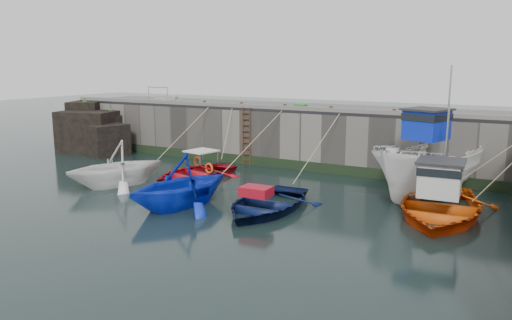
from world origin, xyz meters
The scene contains 24 objects.
ground centered at (0.00, 0.00, 0.00)m, with size 120.00×120.00×0.00m, color black.
quay_back centered at (0.00, 12.50, 1.50)m, with size 30.00×5.00×3.00m, color slate.
road_back centered at (0.00, 12.50, 3.08)m, with size 30.00×5.00×0.16m, color black.
kerb_back centered at (0.00, 10.15, 3.26)m, with size 30.00×0.30×0.20m, color slate.
algae_back centered at (0.00, 9.96, 0.25)m, with size 30.00×0.08×0.50m, color black.
rock_outcrop centered at (-12.92, 9.11, 1.26)m, with size 5.85×4.24×3.41m.
ladder centered at (-2.00, 9.91, 1.59)m, with size 0.51×0.08×3.20m.
boat_near_white centered at (-4.84, 2.77, 0.00)m, with size 3.92×4.55×2.40m, color white.
boat_near_white_rope centered at (-4.84, 7.64, 0.00)m, with size 0.04×5.40×3.10m, color tan, non-canonical shape.
boat_near_blue centered at (-2.64, 5.84, 0.00)m, with size 3.40×4.77×0.99m, color red.
boat_near_blue_rope centered at (-2.64, 9.17, 0.00)m, with size 0.04×3.09×3.10m, color tan, non-canonical shape.
boat_near_blacktrim centered at (-0.11, 1.37, 0.00)m, with size 3.98×4.61×2.43m, color #0D2BCF.
boat_near_blacktrim_rope centered at (-0.11, 6.94, 0.00)m, with size 0.04×6.66×3.10m, color tan, non-canonical shape.
boat_near_navy centered at (3.09, 2.56, 0.00)m, with size 3.64×5.10×1.06m, color #0A1540.
boat_near_navy_rope centered at (3.09, 7.53, 0.00)m, with size 0.04×5.58×3.10m, color tan, non-canonical shape.
boat_far_white centered at (8.22, 7.81, 1.19)m, with size 4.97×7.86×5.84m.
boat_far_orange centered at (9.08, 4.96, 0.41)m, with size 4.79×6.44×4.28m.
fish_crate centered at (1.00, 10.45, 3.31)m, with size 0.63×0.45×0.29m, color #188424.
railing centered at (-8.75, 11.25, 3.36)m, with size 1.60×1.05×1.00m.
bollard_a centered at (-5.00, 10.25, 3.30)m, with size 0.18×0.18×0.28m, color #3F1E0F.
bollard_b centered at (-2.50, 10.25, 3.30)m, with size 0.18×0.18×0.28m, color #3F1E0F.
bollard_c centered at (0.20, 10.25, 3.30)m, with size 0.18×0.18×0.28m, color #3F1E0F.
bollard_d centered at (2.80, 10.25, 3.30)m, with size 0.18×0.18×0.28m, color #3F1E0F.
bollard_e centered at (6.00, 10.25, 3.30)m, with size 0.18×0.18×0.28m, color #3F1E0F.
Camera 1 is at (11.69, -13.88, 5.56)m, focal length 35.00 mm.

